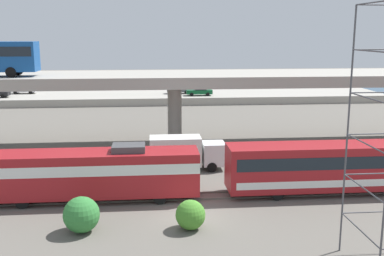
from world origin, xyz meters
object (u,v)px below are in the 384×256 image
object	(u,v)px
train_locomotive	(82,172)
parked_car_4	(199,91)
parked_car_0	(178,89)
train_coach_lead	(357,165)
service_truck_east	(185,152)
parked_car_3	(24,89)

from	to	relation	value
train_locomotive	parked_car_4	size ratio (longest dim) A/B	3.65
train_locomotive	parked_car_0	xyz separation A→B (m)	(10.20, 50.89, -0.10)
train_coach_lead	parked_car_0	bearing A→B (deg)	-78.06
parked_car_4	train_locomotive	bearing A→B (deg)	73.96
train_coach_lead	parked_car_0	world-z (taller)	train_coach_lead
parked_car_0	service_truck_east	bearing A→B (deg)	-92.73
parked_car_3	parked_car_4	bearing A→B (deg)	170.05
parked_car_4	parked_car_3	bearing A→B (deg)	-9.95
parked_car_3	parked_car_4	distance (m)	32.16
train_coach_lead	parked_car_3	xyz separation A→B (m)	(-38.89, 53.37, -0.08)
train_coach_lead	parked_car_3	bearing A→B (deg)	-53.92
train_coach_lead	service_truck_east	world-z (taller)	train_coach_lead
train_coach_lead	service_truck_east	size ratio (longest dim) A/B	2.99
service_truck_east	parked_car_3	world-z (taller)	service_truck_east
service_truck_east	train_locomotive	bearing A→B (deg)	-138.20
train_coach_lead	service_truck_east	distance (m)	14.76
train_locomotive	parked_car_4	world-z (taller)	train_locomotive
parked_car_0	parked_car_3	world-z (taller)	same
parked_car_3	train_coach_lead	bearing A→B (deg)	126.08
train_locomotive	service_truck_east	xyz separation A→B (m)	(8.12, 7.26, -0.55)
train_locomotive	parked_car_4	xyz separation A→B (m)	(13.75, 47.81, -0.10)
parked_car_0	parked_car_3	distance (m)	28.23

